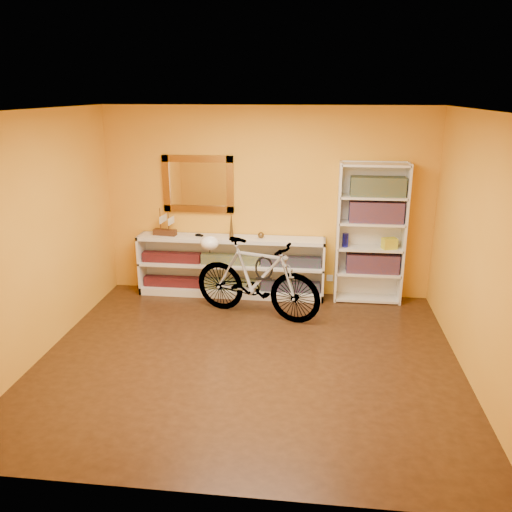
# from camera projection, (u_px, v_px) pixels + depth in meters

# --- Properties ---
(floor) EXTENTS (4.50, 4.00, 0.01)m
(floor) POSITION_uv_depth(u_px,v_px,m) (249.00, 359.00, 5.63)
(floor) COLOR black
(floor) RESTS_ON ground
(ceiling) EXTENTS (4.50, 4.00, 0.01)m
(ceiling) POSITION_uv_depth(u_px,v_px,m) (247.00, 110.00, 4.84)
(ceiling) COLOR silver
(ceiling) RESTS_ON ground
(back_wall) EXTENTS (4.50, 0.01, 2.60)m
(back_wall) POSITION_uv_depth(u_px,v_px,m) (267.00, 203.00, 7.13)
(back_wall) COLOR orange
(back_wall) RESTS_ON ground
(left_wall) EXTENTS (0.01, 4.00, 2.60)m
(left_wall) POSITION_uv_depth(u_px,v_px,m) (37.00, 237.00, 5.49)
(left_wall) COLOR orange
(left_wall) RESTS_ON ground
(right_wall) EXTENTS (0.01, 4.00, 2.60)m
(right_wall) POSITION_uv_depth(u_px,v_px,m) (480.00, 252.00, 4.99)
(right_wall) COLOR orange
(right_wall) RESTS_ON ground
(gilt_mirror) EXTENTS (0.98, 0.06, 0.78)m
(gilt_mirror) POSITION_uv_depth(u_px,v_px,m) (198.00, 184.00, 7.12)
(gilt_mirror) COLOR brown
(gilt_mirror) RESTS_ON back_wall
(wall_socket) EXTENTS (0.09, 0.02, 0.09)m
(wall_socket) POSITION_uv_depth(u_px,v_px,m) (330.00, 278.00, 7.33)
(wall_socket) COLOR silver
(wall_socket) RESTS_ON back_wall
(console_unit) EXTENTS (2.60, 0.35, 0.85)m
(console_unit) POSITION_uv_depth(u_px,v_px,m) (231.00, 266.00, 7.27)
(console_unit) COLOR silver
(console_unit) RESTS_ON floor
(cd_row_lower) EXTENTS (2.50, 0.13, 0.14)m
(cd_row_lower) POSITION_uv_depth(u_px,v_px,m) (231.00, 284.00, 7.33)
(cd_row_lower) COLOR black
(cd_row_lower) RESTS_ON console_unit
(cd_row_upper) EXTENTS (2.50, 0.13, 0.14)m
(cd_row_upper) POSITION_uv_depth(u_px,v_px,m) (231.00, 259.00, 7.22)
(cd_row_upper) COLOR navy
(cd_row_upper) RESTS_ON console_unit
(model_ship) EXTENTS (0.34, 0.16, 0.38)m
(model_ship) POSITION_uv_depth(u_px,v_px,m) (164.00, 222.00, 7.19)
(model_ship) COLOR #3B1F10
(model_ship) RESTS_ON console_unit
(toy_car) EXTENTS (0.00, 0.00, 0.00)m
(toy_car) POSITION_uv_depth(u_px,v_px,m) (199.00, 236.00, 7.19)
(toy_car) COLOR black
(toy_car) RESTS_ON console_unit
(bronze_ornament) EXTENTS (0.06, 0.06, 0.37)m
(bronze_ornament) POSITION_uv_depth(u_px,v_px,m) (231.00, 224.00, 7.09)
(bronze_ornament) COLOR #503A1B
(bronze_ornament) RESTS_ON console_unit
(decorative_orb) EXTENTS (0.09, 0.09, 0.09)m
(decorative_orb) POSITION_uv_depth(u_px,v_px,m) (261.00, 235.00, 7.08)
(decorative_orb) COLOR #503A1B
(decorative_orb) RESTS_ON console_unit
(bookcase) EXTENTS (0.90, 0.30, 1.90)m
(bookcase) POSITION_uv_depth(u_px,v_px,m) (371.00, 234.00, 6.93)
(bookcase) COLOR silver
(bookcase) RESTS_ON floor
(book_row_a) EXTENTS (0.70, 0.22, 0.26)m
(book_row_a) POSITION_uv_depth(u_px,v_px,m) (372.00, 263.00, 7.05)
(book_row_a) COLOR maroon
(book_row_a) RESTS_ON bookcase
(book_row_b) EXTENTS (0.70, 0.22, 0.28)m
(book_row_b) POSITION_uv_depth(u_px,v_px,m) (376.00, 212.00, 6.83)
(book_row_b) COLOR maroon
(book_row_b) RESTS_ON bookcase
(book_row_c) EXTENTS (0.70, 0.22, 0.25)m
(book_row_c) POSITION_uv_depth(u_px,v_px,m) (378.00, 186.00, 6.73)
(book_row_c) COLOR #174553
(book_row_c) RESTS_ON bookcase
(travel_mug) EXTENTS (0.08, 0.08, 0.19)m
(travel_mug) POSITION_uv_depth(u_px,v_px,m) (345.00, 240.00, 6.97)
(travel_mug) COLOR #16189C
(travel_mug) RESTS_ON bookcase
(red_tin) EXTENTS (0.16, 0.16, 0.20)m
(red_tin) POSITION_uv_depth(u_px,v_px,m) (358.00, 188.00, 6.79)
(red_tin) COLOR maroon
(red_tin) RESTS_ON bookcase
(yellow_bag) EXTENTS (0.22, 0.18, 0.14)m
(yellow_bag) POSITION_uv_depth(u_px,v_px,m) (389.00, 243.00, 6.90)
(yellow_bag) COLOR gold
(yellow_bag) RESTS_ON bookcase
(bicycle) EXTENTS (0.95, 1.79, 1.02)m
(bicycle) POSITION_uv_depth(u_px,v_px,m) (257.00, 278.00, 6.56)
(bicycle) COLOR silver
(bicycle) RESTS_ON floor
(helmet) EXTENTS (0.24, 0.23, 0.18)m
(helmet) POSITION_uv_depth(u_px,v_px,m) (210.00, 243.00, 6.70)
(helmet) COLOR white
(helmet) RESTS_ON bicycle
(u_lock) EXTENTS (0.23, 0.02, 0.23)m
(u_lock) POSITION_uv_depth(u_px,v_px,m) (264.00, 268.00, 6.47)
(u_lock) COLOR black
(u_lock) RESTS_ON bicycle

